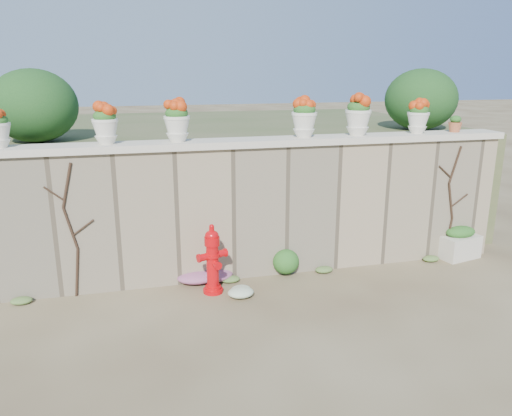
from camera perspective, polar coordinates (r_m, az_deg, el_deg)
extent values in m
plane|color=brown|center=(6.39, 4.34, -13.34)|extent=(80.00, 80.00, 0.00)
cube|color=gray|center=(7.61, 0.20, -0.32)|extent=(8.00, 0.40, 2.00)
cube|color=beige|center=(7.39, 0.20, 7.53)|extent=(8.10, 0.52, 0.10)
cube|color=#384C23|center=(10.65, -4.13, 4.27)|extent=(9.00, 6.00, 2.00)
ellipsoid|color=#143814|center=(8.41, -24.06, 10.62)|extent=(1.30, 1.30, 1.10)
ellipsoid|color=#143814|center=(9.82, 18.34, 11.70)|extent=(1.30, 1.30, 1.10)
cylinder|color=black|center=(7.44, -19.77, -6.97)|extent=(0.12, 0.04, 0.70)
cylinder|color=black|center=(7.23, -20.44, -2.20)|extent=(0.17, 0.04, 0.61)
cylinder|color=black|center=(7.08, -20.81, 2.43)|extent=(0.18, 0.04, 0.61)
cylinder|color=black|center=(7.21, -19.14, -2.12)|extent=(0.30, 0.02, 0.22)
cylinder|color=black|center=(7.12, -22.13, 1.55)|extent=(0.25, 0.02, 0.21)
cylinder|color=black|center=(8.97, 21.08, -3.26)|extent=(0.12, 0.04, 0.70)
cylinder|color=black|center=(8.77, 21.36, 0.75)|extent=(0.17, 0.04, 0.61)
cylinder|color=black|center=(8.66, 21.80, 4.59)|extent=(0.18, 0.04, 0.61)
cylinder|color=black|center=(8.87, 22.23, 0.81)|extent=(0.30, 0.02, 0.22)
cylinder|color=black|center=(8.57, 20.79, 3.91)|extent=(0.25, 0.02, 0.21)
cylinder|color=#C3070C|center=(7.27, -4.91, -9.36)|extent=(0.29, 0.29, 0.05)
cylinder|color=#C3070C|center=(7.12, -4.99, -6.57)|extent=(0.17, 0.17, 0.63)
cylinder|color=#C3070C|center=(7.06, -5.01, -5.42)|extent=(0.21, 0.21, 0.04)
cylinder|color=#C3070C|center=(6.99, -5.06, -3.78)|extent=(0.21, 0.21, 0.12)
ellipsoid|color=#C3070C|center=(6.96, -5.08, -2.99)|extent=(0.19, 0.19, 0.14)
cylinder|color=#C3070C|center=(6.93, -5.09, -2.35)|extent=(0.07, 0.07, 0.10)
cylinder|color=#C3070C|center=(7.00, -6.06, -5.63)|extent=(0.17, 0.14, 0.10)
cylinder|color=#C3070C|center=(7.12, -3.99, -5.21)|extent=(0.17, 0.14, 0.10)
cylinder|color=#C3070C|center=(7.01, -4.57, -6.48)|extent=(0.12, 0.13, 0.09)
cube|color=beige|center=(9.11, 22.17, -4.11)|extent=(0.74, 0.53, 0.39)
ellipsoid|color=#1E5119|center=(9.03, 22.34, -2.55)|extent=(0.57, 0.42, 0.20)
ellipsoid|color=#1E5119|center=(7.72, 4.12, -5.96)|extent=(0.53, 0.48, 0.51)
ellipsoid|color=#D22AB0|center=(7.52, -5.71, -7.80)|extent=(0.83, 0.55, 0.22)
ellipsoid|color=white|center=(7.09, -2.08, -9.41)|extent=(0.51, 0.41, 0.18)
ellipsoid|color=#1E5119|center=(7.12, -16.93, 10.02)|extent=(0.30, 0.30, 0.18)
ellipsoid|color=#BC340B|center=(7.11, -16.98, 10.63)|extent=(0.26, 0.26, 0.19)
ellipsoid|color=#1E5119|center=(7.14, -9.06, 10.66)|extent=(0.32, 0.32, 0.19)
ellipsoid|color=#BC340B|center=(7.14, -9.09, 11.29)|extent=(0.28, 0.28, 0.20)
ellipsoid|color=#1E5119|center=(7.55, 5.56, 11.15)|extent=(0.33, 0.33, 0.20)
ellipsoid|color=#BC340B|center=(7.55, 5.57, 11.77)|extent=(0.29, 0.29, 0.21)
ellipsoid|color=#1E5119|center=(7.89, 11.65, 11.24)|extent=(0.34, 0.34, 0.21)
ellipsoid|color=#BC340B|center=(7.88, 11.68, 11.86)|extent=(0.30, 0.30, 0.22)
ellipsoid|color=#1E5119|center=(8.39, 18.11, 10.62)|extent=(0.29, 0.29, 0.18)
ellipsoid|color=#BC340B|center=(8.39, 18.15, 11.12)|extent=(0.26, 0.26, 0.18)
ellipsoid|color=#1E5119|center=(8.79, 21.85, 9.33)|extent=(0.18, 0.18, 0.12)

